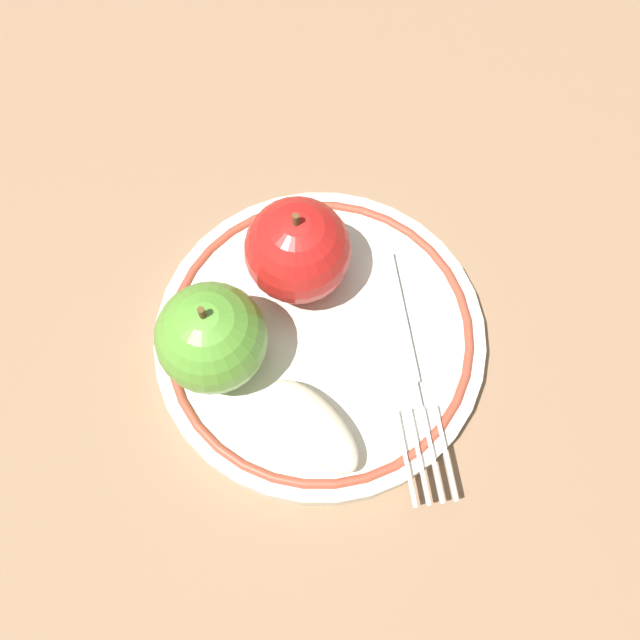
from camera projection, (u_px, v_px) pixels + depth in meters
name	position (u px, v px, depth m)	size (l,w,h in m)	color
ground_plane	(340.00, 356.00, 0.47)	(2.00, 2.00, 0.00)	#8B684C
plate	(320.00, 337.00, 0.46)	(0.21, 0.21, 0.02)	silver
apple_red_whole	(212.00, 338.00, 0.42)	(0.07, 0.07, 0.07)	#579630
apple_second_whole	(298.00, 251.00, 0.44)	(0.07, 0.07, 0.07)	red
apple_slice_front	(308.00, 424.00, 0.42)	(0.07, 0.03, 0.02)	#EFE3C1
fork	(406.00, 363.00, 0.44)	(0.09, 0.16, 0.00)	silver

